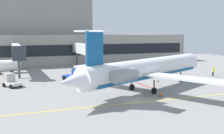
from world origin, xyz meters
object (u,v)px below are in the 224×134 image
object	(u,v)px
baggage_tug	(75,75)
marshaller	(213,71)
regional_jet	(146,69)
fuel_tank	(5,66)
pushback_tractor	(11,81)

from	to	relation	value
baggage_tug	marshaller	xyz separation A→B (m)	(26.57, -5.01, -0.03)
regional_jet	fuel_tank	world-z (taller)	regional_jet
baggage_tug	marshaller	size ratio (longest dim) A/B	2.14
marshaller	pushback_tractor	bearing A→B (deg)	176.17
marshaller	regional_jet	bearing A→B (deg)	-157.15
pushback_tractor	fuel_tank	size ratio (longest dim) A/B	0.52
baggage_tug	marshaller	world-z (taller)	baggage_tug
marshaller	fuel_tank	bearing A→B (deg)	154.01
regional_jet	marshaller	size ratio (longest dim) A/B	15.91
fuel_tank	marshaller	size ratio (longest dim) A/B	3.43
regional_jet	baggage_tug	distance (m)	15.20
fuel_tank	marshaller	distance (m)	42.51
regional_jet	fuel_tank	xyz separation A→B (m)	(-19.02, 26.71, -1.70)
regional_jet	pushback_tractor	bearing A→B (deg)	150.08
regional_jet	marshaller	distance (m)	20.94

